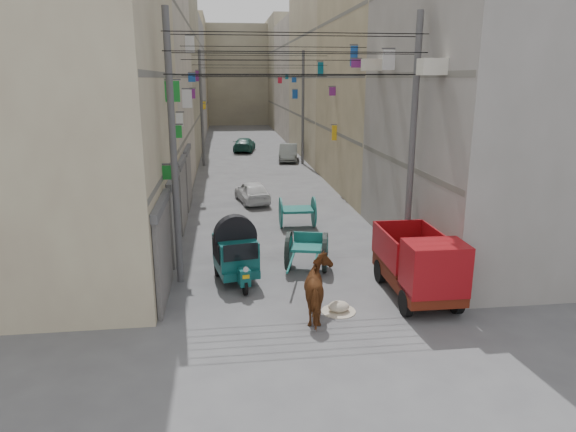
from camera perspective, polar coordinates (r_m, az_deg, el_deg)
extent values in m
plane|color=#4C4C4E|center=(11.19, 5.33, -17.96)|extent=(140.00, 140.00, 0.00)
cube|color=#BCB28E|center=(18.13, -26.95, 14.78)|extent=(8.00, 10.00, 13.00)
cube|color=#65625A|center=(17.50, -13.59, 5.12)|extent=(0.25, 9.80, 0.18)
cube|color=#65625A|center=(17.26, -14.21, 14.97)|extent=(0.25, 9.80, 0.18)
cube|color=beige|center=(28.75, -19.51, 14.03)|extent=(8.00, 12.00, 12.00)
cube|color=#65625A|center=(28.37, -11.24, 8.90)|extent=(0.25, 11.76, 0.18)
cube|color=#65625A|center=(28.22, -11.56, 14.97)|extent=(0.25, 11.76, 0.18)
cube|color=#65625A|center=(28.39, -11.90, 21.02)|extent=(0.25, 11.76, 0.18)
cube|color=tan|center=(41.57, -15.86, 15.74)|extent=(8.00, 14.00, 14.00)
cube|color=#65625A|center=(41.30, -10.05, 10.79)|extent=(0.25, 13.72, 0.18)
cube|color=#65625A|center=(41.20, -10.25, 14.95)|extent=(0.25, 13.72, 0.18)
cube|color=#65625A|center=(41.32, -10.45, 19.11)|extent=(0.25, 13.72, 0.18)
cube|color=gray|center=(55.46, -13.65, 14.42)|extent=(8.00, 14.00, 11.80)
cube|color=#65625A|center=(55.26, -9.39, 11.83)|extent=(0.25, 13.72, 0.18)
cube|color=#65625A|center=(55.19, -9.53, 14.94)|extent=(0.25, 13.72, 0.18)
cube|color=#65625A|center=(55.27, -9.67, 18.05)|extent=(0.25, 13.72, 0.18)
cube|color=tan|center=(68.40, -12.51, 15.24)|extent=(8.00, 12.00, 13.50)
cube|color=#65625A|center=(68.24, -9.02, 12.42)|extent=(0.25, 11.76, 0.18)
cube|color=#65625A|center=(68.18, -9.12, 14.94)|extent=(0.25, 11.76, 0.18)
cube|color=#65625A|center=(68.25, -9.23, 17.45)|extent=(0.25, 11.76, 0.18)
cube|color=gray|center=(19.93, 24.32, 14.95)|extent=(8.00, 10.00, 13.00)
cube|color=#65625A|center=(18.48, 12.82, 5.67)|extent=(0.25, 9.80, 0.18)
cube|color=#65625A|center=(18.26, 13.38, 15.00)|extent=(0.25, 9.80, 0.18)
cube|color=tan|center=(29.92, 13.09, 14.49)|extent=(8.00, 12.00, 12.00)
cube|color=#65625A|center=(28.98, 5.44, 9.24)|extent=(0.25, 11.76, 0.18)
cube|color=#65625A|center=(28.84, 5.59, 15.18)|extent=(0.25, 11.76, 0.18)
cube|color=#65625A|center=(29.01, 5.75, 21.12)|extent=(0.25, 11.76, 0.18)
cube|color=#BCB28E|center=(42.39, 6.97, 16.15)|extent=(8.00, 14.00, 14.00)
cube|color=#65625A|center=(41.72, 1.53, 11.05)|extent=(0.25, 13.72, 0.18)
cube|color=#65625A|center=(41.62, 1.56, 15.17)|extent=(0.25, 13.72, 0.18)
cube|color=#65625A|center=(41.74, 1.59, 19.30)|extent=(0.25, 13.72, 0.18)
cube|color=beige|center=(56.08, 3.38, 14.81)|extent=(8.00, 14.00, 11.80)
cube|color=#65625A|center=(55.58, -0.69, 12.04)|extent=(0.25, 13.72, 0.18)
cube|color=#65625A|center=(55.51, -0.69, 15.14)|extent=(0.25, 13.72, 0.18)
cube|color=#65625A|center=(55.59, -0.71, 18.23)|extent=(0.25, 13.72, 0.18)
cube|color=tan|center=(68.90, 1.37, 15.57)|extent=(8.00, 12.00, 13.50)
cube|color=#65625A|center=(68.50, -1.94, 12.60)|extent=(0.25, 11.76, 0.18)
cube|color=#65625A|center=(68.44, -1.97, 15.11)|extent=(0.25, 11.76, 0.18)
cube|color=#65625A|center=(68.51, -1.99, 17.62)|extent=(0.25, 11.76, 0.18)
cube|color=tan|center=(75.18, -5.72, 15.26)|extent=(22.00, 10.00, 13.00)
cube|color=#46464B|center=(14.85, -13.66, -4.21)|extent=(0.12, 3.00, 2.60)
cube|color=#504F52|center=(14.45, -13.93, 1.24)|extent=(0.18, 3.20, 0.25)
cube|color=#46464B|center=(18.37, -12.44, -0.43)|extent=(0.12, 3.00, 2.60)
cube|color=#504F52|center=(18.05, -12.64, 4.01)|extent=(0.18, 3.20, 0.25)
cube|color=#46464B|center=(21.95, -11.62, 2.12)|extent=(0.12, 3.00, 2.60)
cube|color=#504F52|center=(21.68, -11.77, 5.86)|extent=(0.18, 3.20, 0.25)
cube|color=#46464B|center=(25.66, -11.02, 4.00)|extent=(0.12, 3.00, 2.60)
cube|color=#504F52|center=(25.43, -11.14, 7.21)|extent=(0.18, 3.20, 0.25)
cube|color=#1952B1|center=(43.84, 0.68, 14.88)|extent=(0.38, 0.08, 0.41)
cube|color=yellow|center=(50.85, -9.29, 12.06)|extent=(0.27, 0.08, 0.71)
cube|color=#18872A|center=(15.90, -12.99, 4.75)|extent=(0.44, 0.08, 0.42)
cube|color=silver|center=(25.02, -11.15, 12.66)|extent=(0.45, 0.08, 0.84)
cube|color=red|center=(54.35, -0.91, 14.84)|extent=(0.41, 0.08, 0.59)
cube|color=#18872A|center=(19.08, -12.28, 9.14)|extent=(0.38, 0.08, 0.44)
cube|color=#1952B1|center=(43.12, 0.78, 13.38)|extent=(0.43, 0.08, 0.72)
cube|color=#0B6179|center=(49.13, -0.14, 15.21)|extent=(0.28, 0.08, 0.44)
cube|color=silver|center=(29.25, -10.85, 18.24)|extent=(0.48, 0.08, 0.84)
cube|color=yellow|center=(47.31, -9.41, 11.90)|extent=(0.31, 0.08, 0.44)
cube|color=#7B2179|center=(28.80, 4.95, 13.63)|extent=(0.35, 0.08, 0.45)
cube|color=#0B6179|center=(32.36, 3.63, 15.99)|extent=(0.34, 0.08, 0.79)
cube|color=silver|center=(21.30, -11.96, 10.43)|extent=(0.28, 0.08, 0.52)
cube|color=#7B2179|center=(38.81, -10.04, 15.06)|extent=(0.28, 0.08, 0.74)
cube|color=yellow|center=(28.45, 5.16, 9.19)|extent=(0.26, 0.08, 0.80)
cube|color=#C46D17|center=(19.47, 11.20, 16.54)|extent=(0.34, 0.08, 0.55)
cube|color=#18872A|center=(17.78, -12.72, 13.35)|extent=(0.47, 0.08, 0.67)
cube|color=#1952B1|center=(30.35, -10.64, 14.87)|extent=(0.40, 0.08, 0.47)
cube|color=#7B2179|center=(30.87, -10.58, 13.21)|extent=(0.32, 0.08, 0.55)
cube|color=#7B2179|center=(23.65, 7.63, 16.45)|extent=(0.47, 0.08, 0.35)
cube|color=#1952B1|center=(24.49, 7.33, 17.22)|extent=(0.32, 0.08, 0.89)
cube|color=silver|center=(19.38, 11.13, 16.66)|extent=(0.44, 0.08, 0.69)
cube|color=yellow|center=(15.58, -14.09, 3.15)|extent=(0.10, 3.20, 0.80)
cube|color=#1952B1|center=(24.42, -11.69, 7.46)|extent=(0.10, 3.20, 0.80)
cube|color=yellow|center=(36.33, -10.30, 9.91)|extent=(0.10, 3.20, 0.80)
cube|color=#C46D17|center=(48.29, -9.59, 11.15)|extent=(0.10, 3.20, 0.80)
cube|color=silver|center=(16.66, 14.89, 3.85)|extent=(0.10, 3.20, 0.80)
cube|color=#C46D17|center=(25.12, 7.27, 7.85)|extent=(0.10, 3.20, 0.80)
cube|color=#C46D17|center=(36.81, 2.62, 10.20)|extent=(0.10, 3.20, 0.80)
cube|color=silver|center=(48.65, 0.19, 11.38)|extent=(0.10, 3.20, 0.80)
cube|color=beige|center=(15.29, 15.71, 15.67)|extent=(0.70, 0.55, 0.45)
cube|color=beige|center=(20.97, 9.26, 16.25)|extent=(0.70, 0.55, 0.45)
cylinder|color=#504F52|center=(15.36, -12.61, 6.87)|extent=(0.20, 0.20, 8.00)
cylinder|color=#504F52|center=(16.34, 13.61, 7.28)|extent=(0.20, 0.20, 8.00)
cylinder|color=#504F52|center=(37.24, -9.58, 11.61)|extent=(0.20, 0.20, 8.00)
cylinder|color=#504F52|center=(37.65, 1.67, 11.84)|extent=(0.20, 0.20, 8.00)
cylinder|color=black|center=(14.81, 1.22, 15.47)|extent=(7.40, 0.02, 0.02)
cylinder|color=black|center=(14.82, 1.23, 17.79)|extent=(7.40, 0.02, 0.02)
cylinder|color=black|center=(14.86, 1.25, 19.72)|extent=(7.40, 0.02, 0.02)
cylinder|color=black|center=(15.80, 0.68, 15.44)|extent=(7.40, 0.02, 0.02)
cylinder|color=black|center=(15.81, 0.68, 17.62)|extent=(7.40, 0.02, 0.02)
cylinder|color=black|center=(15.84, 0.69, 19.43)|extent=(7.40, 0.02, 0.02)
cylinder|color=black|center=(21.26, -1.41, 15.33)|extent=(7.40, 0.02, 0.02)
cylinder|color=black|center=(21.27, -1.42, 16.95)|extent=(7.40, 0.02, 0.02)
cylinder|color=black|center=(21.29, -1.43, 18.29)|extent=(7.40, 0.02, 0.02)
cylinder|color=black|center=(29.23, -3.05, 15.23)|extent=(7.40, 0.02, 0.02)
cylinder|color=black|center=(29.24, -3.07, 16.40)|extent=(7.40, 0.02, 0.02)
cylinder|color=black|center=(29.25, -3.08, 17.38)|extent=(7.40, 0.02, 0.02)
cylinder|color=black|center=(37.21, -3.99, 15.16)|extent=(7.40, 0.02, 0.02)
cylinder|color=black|center=(37.22, -4.00, 16.09)|extent=(7.40, 0.02, 0.02)
cylinder|color=black|center=(37.23, -4.02, 16.86)|extent=(7.40, 0.02, 0.02)
cylinder|color=black|center=(15.04, -4.81, -7.85)|extent=(0.20, 0.51, 0.50)
cylinder|color=black|center=(16.51, -7.86, -5.81)|extent=(0.20, 0.51, 0.50)
cylinder|color=black|center=(16.69, -4.50, -5.48)|extent=(0.20, 0.51, 0.50)
cube|color=#0C4645|center=(16.03, -5.79, -5.70)|extent=(1.42, 1.89, 0.25)
cube|color=#0C4645|center=(14.97, -4.88, -6.77)|extent=(0.38, 0.46, 0.49)
cylinder|color=silver|center=(14.67, -4.72, -5.92)|extent=(0.17, 0.07, 0.16)
cube|color=#CEA00B|center=(14.73, -4.68, -6.76)|extent=(0.20, 0.06, 0.11)
cube|color=#0C4645|center=(15.90, -5.87, -3.92)|extent=(1.43, 1.72, 0.85)
cube|color=black|center=(15.10, -5.27, -4.03)|extent=(1.03, 0.25, 0.49)
cube|color=black|center=(15.77, -7.99, -3.81)|extent=(0.24, 1.07, 0.58)
cube|color=black|center=(16.00, -3.80, -3.41)|extent=(0.24, 1.07, 0.58)
cube|color=white|center=(15.31, -5.18, -6.45)|extent=(1.11, 0.25, 0.05)
cylinder|color=black|center=(16.79, 0.08, -3.89)|extent=(0.45, 1.28, 1.28)
cylinder|color=#155B55|center=(16.79, 0.08, -3.89)|extent=(0.40, 1.01, 1.00)
cylinder|color=#504F52|center=(16.79, 0.08, -3.89)|extent=(0.24, 0.21, 0.16)
cylinder|color=black|center=(16.69, 4.14, -4.05)|extent=(0.45, 1.28, 1.28)
cylinder|color=#155B55|center=(16.69, 4.14, -4.05)|extent=(0.40, 1.01, 1.00)
cylinder|color=#504F52|center=(16.69, 4.14, -4.05)|extent=(0.24, 0.21, 0.16)
cylinder|color=#504F52|center=(16.73, 2.10, -3.97)|extent=(1.22, 0.38, 0.07)
cube|color=#155B55|center=(16.68, 2.11, -3.44)|extent=(1.18, 1.21, 0.09)
cube|color=#155B55|center=(17.05, 2.25, -2.31)|extent=(0.95, 0.31, 0.32)
cylinder|color=#155B55|center=(15.66, 0.39, -4.96)|extent=(0.59, 2.06, 0.06)
cylinder|color=#155B55|center=(15.60, 3.07, -5.06)|extent=(0.59, 2.06, 0.06)
cylinder|color=black|center=(14.07, 12.96, -9.42)|extent=(0.20, 0.71, 0.71)
cylinder|color=black|center=(16.13, 10.18, -6.03)|extent=(0.20, 0.71, 0.71)
cylinder|color=black|center=(14.58, 18.19, -8.91)|extent=(0.20, 0.71, 0.71)
cylinder|color=black|center=(16.58, 14.81, -5.72)|extent=(0.20, 0.71, 0.71)
cube|color=#50170B|center=(15.23, 14.02, -6.60)|extent=(1.57, 3.55, 0.38)
cube|color=maroon|center=(13.90, 15.99, -5.54)|extent=(1.56, 1.13, 1.34)
cube|color=black|center=(13.43, 16.84, -5.85)|extent=(1.39, 0.07, 0.59)
cube|color=#50170B|center=(15.64, 13.34, -4.84)|extent=(1.62, 2.37, 0.13)
cube|color=maroon|center=(15.25, 10.67, -3.38)|extent=(0.08, 2.36, 0.91)
cube|color=maroon|center=(15.78, 16.11, -3.09)|extent=(0.08, 2.36, 0.91)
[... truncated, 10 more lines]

